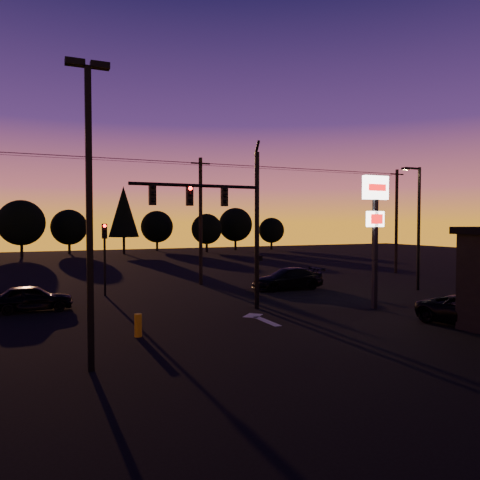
# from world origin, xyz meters

# --- Properties ---
(ground) EXTENTS (120.00, 120.00, 0.00)m
(ground) POSITION_xyz_m (0.00, 0.00, 0.00)
(ground) COLOR black
(ground) RESTS_ON ground
(lane_arrow) EXTENTS (1.20, 3.10, 0.01)m
(lane_arrow) POSITION_xyz_m (0.50, 1.67, 0.01)
(lane_arrow) COLOR beige
(lane_arrow) RESTS_ON ground
(traffic_signal_mast) EXTENTS (6.79, 0.52, 8.58)m
(traffic_signal_mast) POSITION_xyz_m (-0.10, 3.99, 4.94)
(traffic_signal_mast) COLOR black
(traffic_signal_mast) RESTS_ON ground
(secondary_signal) EXTENTS (0.30, 0.31, 4.35)m
(secondary_signal) POSITION_xyz_m (-5.00, 11.49, 2.86)
(secondary_signal) COLOR black
(secondary_signal) RESTS_ON ground
(parking_lot_light) EXTENTS (1.25, 0.30, 9.14)m
(parking_lot_light) POSITION_xyz_m (-7.50, -3.00, 5.27)
(parking_lot_light) COLOR black
(parking_lot_light) RESTS_ON ground
(pylon_sign) EXTENTS (1.50, 0.28, 6.80)m
(pylon_sign) POSITION_xyz_m (7.00, 1.50, 4.91)
(pylon_sign) COLOR black
(pylon_sign) RESTS_ON ground
(streetlight) EXTENTS (1.55, 0.35, 8.00)m
(streetlight) POSITION_xyz_m (13.91, 5.50, 4.42)
(streetlight) COLOR black
(streetlight) RESTS_ON ground
(utility_pole_1) EXTENTS (1.40, 0.26, 9.00)m
(utility_pole_1) POSITION_xyz_m (2.00, 14.00, 4.59)
(utility_pole_1) COLOR black
(utility_pole_1) RESTS_ON ground
(utility_pole_2) EXTENTS (1.40, 0.26, 9.00)m
(utility_pole_2) POSITION_xyz_m (20.00, 14.00, 4.59)
(utility_pole_2) COLOR black
(utility_pole_2) RESTS_ON ground
(power_wires) EXTENTS (36.00, 1.22, 0.07)m
(power_wires) POSITION_xyz_m (2.00, 14.00, 8.57)
(power_wires) COLOR black
(power_wires) RESTS_ON ground
(bollard) EXTENTS (0.30, 0.30, 0.89)m
(bollard) POSITION_xyz_m (-5.33, 0.58, 0.44)
(bollard) COLOR #CE9A0D
(bollard) RESTS_ON ground
(tree_2) EXTENTS (5.77, 5.78, 7.26)m
(tree_2) POSITION_xyz_m (-10.00, 48.00, 4.37)
(tree_2) COLOR black
(tree_2) RESTS_ON ground
(tree_3) EXTENTS (4.95, 4.95, 6.22)m
(tree_3) POSITION_xyz_m (-4.00, 52.00, 3.75)
(tree_3) COLOR black
(tree_3) RESTS_ON ground
(tree_4) EXTENTS (4.18, 4.18, 9.50)m
(tree_4) POSITION_xyz_m (3.00, 49.00, 5.93)
(tree_4) COLOR black
(tree_4) RESTS_ON ground
(tree_5) EXTENTS (4.95, 4.95, 6.22)m
(tree_5) POSITION_xyz_m (9.00, 54.00, 3.75)
(tree_5) COLOR black
(tree_5) RESTS_ON ground
(tree_6) EXTENTS (4.54, 4.54, 5.71)m
(tree_6) POSITION_xyz_m (15.00, 48.00, 3.43)
(tree_6) COLOR black
(tree_6) RESTS_ON ground
(tree_7) EXTENTS (5.36, 5.36, 6.74)m
(tree_7) POSITION_xyz_m (21.00, 51.00, 4.06)
(tree_7) COLOR black
(tree_7) RESTS_ON ground
(tree_8) EXTENTS (4.12, 4.12, 5.19)m
(tree_8) POSITION_xyz_m (27.00, 50.00, 3.12)
(tree_8) COLOR black
(tree_8) RESTS_ON ground
(car_left) EXTENTS (3.90, 1.61, 1.32)m
(car_left) POSITION_xyz_m (-9.05, 7.96, 0.66)
(car_left) COLOR black
(car_left) RESTS_ON ground
(car_right) EXTENTS (4.92, 2.13, 1.41)m
(car_right) POSITION_xyz_m (6.42, 9.36, 0.71)
(car_right) COLOR black
(car_right) RESTS_ON ground
(suv_parked) EXTENTS (3.00, 4.94, 1.28)m
(suv_parked) POSITION_xyz_m (8.00, -3.57, 0.64)
(suv_parked) COLOR black
(suv_parked) RESTS_ON ground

